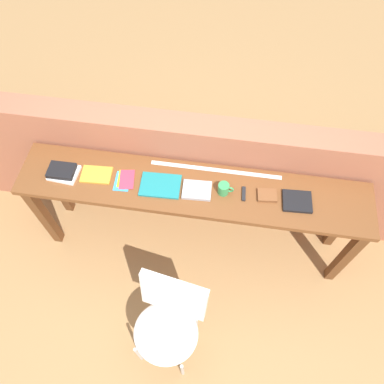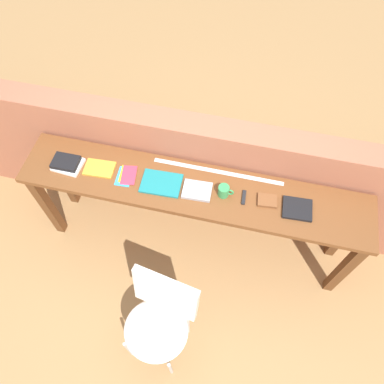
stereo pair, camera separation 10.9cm
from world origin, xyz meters
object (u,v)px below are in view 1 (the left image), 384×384
object	(u,v)px
mug	(224,189)
pamphlet_pile_colourful	(125,180)
leather_journal_brown	(267,195)
book_stack_leftmost	(63,172)
chair_white_moulded	(169,320)
multitool_folded	(244,194)
book_open_centre	(160,185)
magazine_cycling	(96,175)
book_repair_rightmost	(297,201)

from	to	relation	value
mug	pamphlet_pile_colourful	bearing A→B (deg)	-179.88
leather_journal_brown	book_stack_leftmost	bearing A→B (deg)	175.25
book_stack_leftmost	mug	size ratio (longest dim) A/B	1.94
chair_white_moulded	multitool_folded	distance (m)	0.99
pamphlet_pile_colourful	mug	bearing A→B (deg)	0.12
book_stack_leftmost	book_open_centre	xyz separation A→B (m)	(0.70, -0.00, -0.02)
book_stack_leftmost	magazine_cycling	xyz separation A→B (m)	(0.24, 0.02, -0.02)
book_repair_rightmost	leather_journal_brown	bearing A→B (deg)	172.14
book_open_centre	multitool_folded	world-z (taller)	same
book_stack_leftmost	chair_white_moulded	bearing A→B (deg)	-42.44
book_stack_leftmost	book_open_centre	size ratio (longest dim) A/B	0.76
chair_white_moulded	multitool_folded	xyz separation A→B (m)	(0.39, 0.83, 0.36)
mug	multitool_folded	world-z (taller)	mug
chair_white_moulded	mug	xyz separation A→B (m)	(0.25, 0.83, 0.40)
book_stack_leftmost	book_repair_rightmost	size ratio (longest dim) A/B	1.09
magazine_cycling	book_open_centre	world-z (taller)	book_open_centre
pamphlet_pile_colourful	book_open_centre	distance (m)	0.26
book_stack_leftmost	pamphlet_pile_colourful	distance (m)	0.45
book_open_centre	leather_journal_brown	bearing A→B (deg)	-0.46
magazine_cycling	mug	world-z (taller)	mug
pamphlet_pile_colourful	multitool_folded	size ratio (longest dim) A/B	1.71
book_repair_rightmost	multitool_folded	bearing A→B (deg)	175.57
leather_journal_brown	book_repair_rightmost	xyz separation A→B (m)	(0.20, -0.02, -0.00)
magazine_cycling	pamphlet_pile_colourful	xyz separation A→B (m)	(0.21, -0.01, -0.00)
multitool_folded	leather_journal_brown	size ratio (longest dim) A/B	0.85
book_stack_leftmost	magazine_cycling	world-z (taller)	book_stack_leftmost
mug	leather_journal_brown	size ratio (longest dim) A/B	0.85
chair_white_moulded	book_repair_rightmost	bearing A→B (deg)	47.31
mug	multitool_folded	distance (m)	0.15
pamphlet_pile_colourful	book_open_centre	world-z (taller)	book_open_centre
book_stack_leftmost	multitool_folded	xyz separation A→B (m)	(1.29, 0.01, -0.02)
pamphlet_pile_colourful	magazine_cycling	bearing A→B (deg)	177.03
chair_white_moulded	magazine_cycling	bearing A→B (deg)	128.03
pamphlet_pile_colourful	multitool_folded	world-z (taller)	multitool_folded
magazine_cycling	leather_journal_brown	size ratio (longest dim) A/B	1.65
book_repair_rightmost	book_stack_leftmost	bearing A→B (deg)	177.17
magazine_cycling	mug	bearing A→B (deg)	-3.95
book_stack_leftmost	multitool_folded	size ratio (longest dim) A/B	1.94
book_open_centre	book_repair_rightmost	distance (m)	0.95
pamphlet_pile_colourful	mug	world-z (taller)	mug
magazine_cycling	book_stack_leftmost	bearing A→B (deg)	-178.25
multitool_folded	book_repair_rightmost	distance (m)	0.36
multitool_folded	leather_journal_brown	distance (m)	0.16
book_repair_rightmost	mug	bearing A→B (deg)	176.30
chair_white_moulded	leather_journal_brown	size ratio (longest dim) A/B	6.86
mug	book_stack_leftmost	bearing A→B (deg)	-179.41
book_stack_leftmost	magazine_cycling	bearing A→B (deg)	5.11
mug	multitool_folded	xyz separation A→B (m)	(0.14, 0.00, -0.04)
chair_white_moulded	book_repair_rightmost	world-z (taller)	book_repair_rightmost
book_open_centre	leather_journal_brown	xyz separation A→B (m)	(0.74, 0.02, 0.00)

